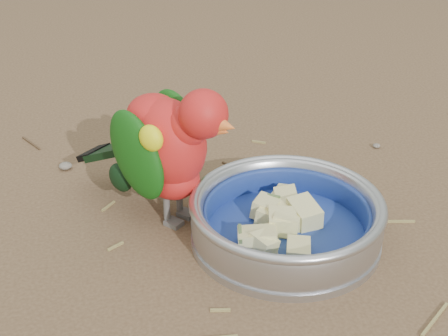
{
  "coord_description": "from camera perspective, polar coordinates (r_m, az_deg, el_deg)",
  "views": [
    {
      "loc": [
        -0.15,
        -0.54,
        0.47
      ],
      "look_at": [
        -0.03,
        0.15,
        0.08
      ],
      "focal_mm": 50.0,
      "sensor_mm": 36.0,
      "label": 1
    }
  ],
  "objects": [
    {
      "name": "ground",
      "position": [
        0.73,
        4.52,
        -11.02
      ],
      "size": [
        60.0,
        60.0,
        0.0
      ],
      "primitive_type": "plane",
      "color": "brown"
    },
    {
      "name": "bowl_wall",
      "position": [
        0.79,
        5.74,
        -4.32
      ],
      "size": [
        0.24,
        0.24,
        0.04
      ],
      "primitive_type": null,
      "color": "#B2B2BA",
      "rests_on": "food_bowl"
    },
    {
      "name": "ground_debris",
      "position": [
        0.74,
        6.14,
        -10.43
      ],
      "size": [
        0.9,
        0.8,
        0.01
      ],
      "primitive_type": null,
      "color": "olive",
      "rests_on": "ground"
    },
    {
      "name": "lory_parrot",
      "position": [
        0.81,
        -5.11,
        1.2
      ],
      "size": [
        0.24,
        0.25,
        0.19
      ],
      "primitive_type": null,
      "rotation": [
        0.0,
        0.0,
        -2.36
      ],
      "color": "red",
      "rests_on": "ground"
    },
    {
      "name": "fruit_wedges",
      "position": [
        0.79,
        5.72,
        -4.75
      ],
      "size": [
        0.14,
        0.14,
        0.03
      ],
      "primitive_type": null,
      "color": "beige",
      "rests_on": "food_bowl"
    },
    {
      "name": "food_bowl",
      "position": [
        0.81,
        5.64,
        -6.11
      ],
      "size": [
        0.24,
        0.24,
        0.02
      ],
      "primitive_type": "cylinder",
      "color": "#B2B2BA",
      "rests_on": "ground"
    }
  ]
}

